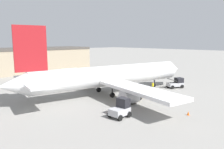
{
  "coord_description": "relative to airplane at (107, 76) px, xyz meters",
  "views": [
    {
      "loc": [
        -28.29,
        -28.96,
        10.02
      ],
      "look_at": [
        0.0,
        0.0,
        3.67
      ],
      "focal_mm": 35.0,
      "sensor_mm": 36.0,
      "label": 1
    }
  ],
  "objects": [
    {
      "name": "baggage_tug",
      "position": [
        0.82,
        -5.74,
        -2.37
      ],
      "size": [
        3.25,
        2.78,
        2.26
      ],
      "rotation": [
        0.0,
        0.0,
        -0.41
      ],
      "color": "yellow",
      "rests_on": "ground_plane"
    },
    {
      "name": "belt_loader_truck",
      "position": [
        14.34,
        -6.12,
        -2.38
      ],
      "size": [
        3.72,
        3.07,
        2.14
      ],
      "rotation": [
        0.0,
        0.0,
        -0.45
      ],
      "color": "#B2B2B7",
      "rests_on": "ground_plane"
    },
    {
      "name": "airplane",
      "position": [
        0.0,
        0.0,
        0.0
      ],
      "size": [
        37.58,
        35.39,
        12.21
      ],
      "rotation": [
        0.0,
        0.0,
        -0.2
      ],
      "color": "silver",
      "rests_on": "ground_plane"
    },
    {
      "name": "pushback_tug",
      "position": [
        -7.15,
        -10.2,
        -2.28
      ],
      "size": [
        2.66,
        2.14,
        2.5
      ],
      "rotation": [
        0.0,
        0.0,
        0.04
      ],
      "color": "#B2B2B7",
      "rests_on": "ground_plane"
    },
    {
      "name": "ground_crew_worker",
      "position": [
        8.56,
        -4.2,
        -2.46
      ],
      "size": [
        0.39,
        0.39,
        1.77
      ],
      "rotation": [
        0.0,
        0.0,
        3.91
      ],
      "color": "#1E2338",
      "rests_on": "ground_plane"
    },
    {
      "name": "safety_cone_near",
      "position": [
        -0.14,
        -16.13,
        -3.13
      ],
      "size": [
        0.36,
        0.36,
        0.55
      ],
      "color": "#EF590F",
      "rests_on": "ground_plane"
    },
    {
      "name": "ground_plane",
      "position": [
        0.99,
        -0.2,
        -3.41
      ],
      "size": [
        400.0,
        400.0,
        0.0
      ],
      "primitive_type": "plane",
      "color": "gray"
    }
  ]
}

